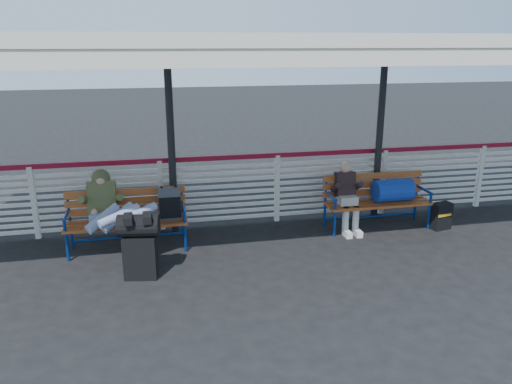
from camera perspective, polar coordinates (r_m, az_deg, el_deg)
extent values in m
plane|color=black|center=(7.26, 6.10, -8.31)|extent=(60.00, 60.00, 0.00)
cube|color=silver|center=(8.75, 2.41, 0.41)|extent=(12.00, 0.04, 1.04)
cube|color=maroon|center=(8.60, 2.46, 4.24)|extent=(12.00, 0.06, 0.08)
cube|color=silver|center=(7.43, 4.65, 16.84)|extent=(12.60, 3.60, 0.16)
cube|color=silver|center=(5.78, 9.71, 15.41)|extent=(12.60, 0.06, 0.30)
cylinder|color=black|center=(8.14, -9.67, 5.45)|extent=(0.12, 0.12, 3.00)
cylinder|color=black|center=(9.02, 13.94, 6.30)|extent=(0.12, 0.12, 3.00)
cube|color=black|center=(6.93, -13.05, -7.23)|extent=(0.47, 0.32, 0.59)
cylinder|color=black|center=(6.76, -13.30, -3.76)|extent=(0.58, 0.38, 0.30)
cube|color=#A95220|center=(7.76, -14.54, -3.47)|extent=(1.80, 0.50, 0.04)
cube|color=#A95220|center=(7.92, -14.62, -0.99)|extent=(1.80, 0.10, 0.40)
cylinder|color=navy|center=(7.75, -20.78, -5.87)|extent=(0.04, 0.04, 0.45)
cylinder|color=navy|center=(7.65, -8.09, -5.17)|extent=(0.04, 0.04, 0.45)
cylinder|color=navy|center=(8.11, -20.48, -3.14)|extent=(0.04, 0.04, 0.90)
cylinder|color=navy|center=(8.02, -8.40, -2.45)|extent=(0.04, 0.04, 0.90)
cube|color=#4B4E53|center=(7.69, -9.84, -1.33)|extent=(0.34, 0.21, 0.48)
cube|color=#A95220|center=(8.68, 13.81, -1.26)|extent=(1.80, 0.50, 0.04)
cube|color=#A95220|center=(8.83, 13.21, 0.92)|extent=(1.80, 0.10, 0.40)
cylinder|color=navy|center=(8.25, 8.95, -3.57)|extent=(0.04, 0.04, 0.45)
cylinder|color=navy|center=(8.98, 19.16, -2.63)|extent=(0.04, 0.04, 0.45)
cylinder|color=navy|center=(8.59, 7.92, -1.10)|extent=(0.04, 0.04, 0.90)
cylinder|color=navy|center=(9.30, 17.83, -0.39)|extent=(0.04, 0.04, 0.90)
cylinder|color=navy|center=(8.73, 15.38, 0.17)|extent=(0.65, 0.38, 0.38)
cube|color=#9BABD1|center=(7.81, -17.14, -2.86)|extent=(0.36, 0.26, 0.18)
cube|color=#4D512B|center=(7.92, -17.19, -0.61)|extent=(0.42, 0.38, 0.53)
sphere|color=#4D512B|center=(7.94, -17.30, 1.53)|extent=(0.28, 0.28, 0.28)
sphere|color=tan|center=(7.90, -17.32, 1.38)|extent=(0.21, 0.21, 0.21)
cube|color=black|center=(6.67, -14.41, -3.02)|extent=(0.11, 0.27, 0.10)
cube|color=black|center=(6.66, -12.35, -2.90)|extent=(0.11, 0.27, 0.10)
cube|color=beige|center=(8.46, 10.39, -0.94)|extent=(0.30, 0.24, 0.16)
cube|color=black|center=(8.51, 10.13, 0.95)|extent=(0.32, 0.23, 0.42)
sphere|color=tan|center=(8.46, 10.17, 2.74)|extent=(0.19, 0.19, 0.19)
cylinder|color=beige|center=(8.36, 10.18, -3.24)|extent=(0.11, 0.11, 0.46)
cylinder|color=beige|center=(8.43, 11.32, -3.14)|extent=(0.11, 0.11, 0.46)
cube|color=silver|center=(8.34, 10.37, -4.69)|extent=(0.10, 0.24, 0.10)
cube|color=silver|center=(8.41, 11.51, -4.58)|extent=(0.10, 0.24, 0.10)
cube|color=black|center=(9.04, 20.41, -2.59)|extent=(0.36, 0.25, 0.46)
cube|color=orange|center=(8.95, 20.78, -2.51)|extent=(0.27, 0.08, 0.04)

